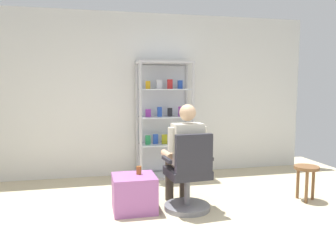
# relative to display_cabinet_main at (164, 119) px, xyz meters

# --- Properties ---
(back_wall) EXTENTS (6.00, 0.10, 2.70)m
(back_wall) POSITION_rel_display_cabinet_main_xyz_m (-0.40, 0.24, 0.39)
(back_wall) COLOR silver
(back_wall) RESTS_ON ground
(display_cabinet_main) EXTENTS (0.90, 0.45, 1.90)m
(display_cabinet_main) POSITION_rel_display_cabinet_main_xyz_m (0.00, 0.00, 0.00)
(display_cabinet_main) COLOR #B7B7BC
(display_cabinet_main) RESTS_ON ground
(office_chair) EXTENTS (0.58, 0.56, 0.96)m
(office_chair) POSITION_rel_display_cabinet_main_xyz_m (-0.05, -1.67, -0.57)
(office_chair) COLOR slate
(office_chair) RESTS_ON ground
(seated_shopkeeper) EXTENTS (0.51, 0.59, 1.29)m
(seated_shopkeeper) POSITION_rel_display_cabinet_main_xyz_m (-0.07, -1.51, -0.25)
(seated_shopkeeper) COLOR #3F382D
(seated_shopkeeper) RESTS_ON ground
(storage_crate) EXTENTS (0.51, 0.48, 0.44)m
(storage_crate) POSITION_rel_display_cabinet_main_xyz_m (-0.70, -1.52, -0.74)
(storage_crate) COLOR #9E599E
(storage_crate) RESTS_ON ground
(tea_glass) EXTENTS (0.06, 0.06, 0.10)m
(tea_glass) POSITION_rel_display_cabinet_main_xyz_m (-0.63, -1.47, -0.48)
(tea_glass) COLOR brown
(tea_glass) RESTS_ON storage_crate
(wooden_stool) EXTENTS (0.32, 0.32, 0.46)m
(wooden_stool) POSITION_rel_display_cabinet_main_xyz_m (1.56, -1.64, -0.60)
(wooden_stool) COLOR brown
(wooden_stool) RESTS_ON ground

